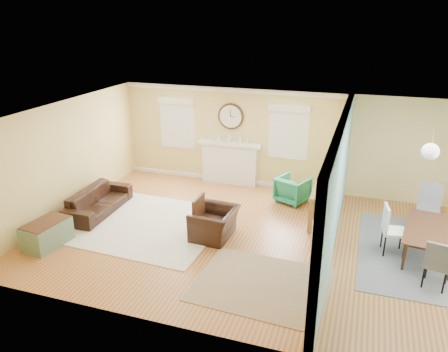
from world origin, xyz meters
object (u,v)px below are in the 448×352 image
Objects in this scene: sofa at (98,201)px; green_chair at (293,190)px; credenza at (323,205)px; dining_table at (431,243)px; eames_chair at (215,223)px.

sofa is 4.68m from green_chair.
credenza is 0.82× the size of dining_table.
dining_table is at bearing 172.43° from green_chair.
eames_chair reaches higher than dining_table.
dining_table is (7.18, 0.30, 0.01)m from sofa.
eames_chair reaches higher than sofa.
credenza is (5.03, 1.18, 0.12)m from sofa.
dining_table is (2.97, -1.75, -0.03)m from green_chair.
sofa is 3.01m from eames_chair.
eames_chair is (3.00, -0.29, 0.03)m from sofa.
dining_table is (4.18, 0.58, -0.02)m from eames_chair.
dining_table is at bearing -22.30° from credenza.
credenza reaches higher than sofa.
eames_chair is at bearing -144.29° from credenza.
eames_chair is at bearing -97.42° from sofa.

